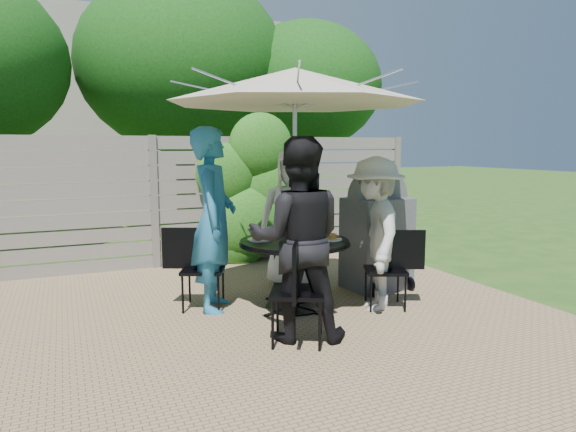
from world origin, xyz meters
name	(u,v)px	position (x,y,z in m)	size (l,w,h in m)	color
backyard_envelope	(110,111)	(0.09, 10.29, 2.61)	(60.00, 60.00, 5.00)	#284C17
patio_table	(295,261)	(1.02, 0.57, 0.51)	(1.47, 1.47, 0.74)	black
umbrella	(295,86)	(1.02, 0.57, 2.29)	(3.33, 3.33, 2.47)	silver
chair_back	(292,261)	(1.40, 1.46, 0.30)	(0.63, 0.75, 0.98)	black
person_back	(293,219)	(1.35, 1.34, 0.84)	(0.82, 0.53, 1.68)	silver
chair_left	(202,285)	(0.13, 0.95, 0.26)	(0.66, 0.55, 0.87)	black
person_left	(214,220)	(0.26, 0.89, 0.95)	(0.69, 0.45, 1.90)	teal
chair_front	(298,313)	(0.65, -0.32, 0.28)	(0.61, 0.71, 0.94)	black
person_front	(297,240)	(0.70, -0.19, 0.89)	(0.87, 0.68, 1.78)	black
chair_right	(386,285)	(1.91, 0.20, 0.25)	(0.64, 0.53, 0.84)	black
person_right	(375,234)	(1.79, 0.25, 0.80)	(1.03, 0.59, 1.60)	#BDBBB7
plate_back	(294,232)	(1.16, 0.90, 0.76)	(0.26, 0.26, 0.06)	white
plate_left	(260,238)	(0.69, 0.71, 0.76)	(0.26, 0.26, 0.06)	white
plate_front	(296,244)	(0.88, 0.24, 0.76)	(0.26, 0.26, 0.06)	white
plate_right	(329,238)	(1.35, 0.43, 0.76)	(0.26, 0.26, 0.06)	white
plate_extra	(314,243)	(1.07, 0.23, 0.76)	(0.24, 0.24, 0.06)	white
glass_back	(284,229)	(1.03, 0.85, 0.81)	(0.07, 0.07, 0.14)	silver
glass_front	(306,238)	(1.02, 0.29, 0.81)	(0.07, 0.07, 0.14)	silver
glass_right	(319,232)	(1.30, 0.57, 0.81)	(0.07, 0.07, 0.14)	silver
syrup_jug	(289,232)	(0.99, 0.64, 0.82)	(0.09, 0.09, 0.16)	#59280C
coffee_cup	(303,231)	(1.20, 0.74, 0.80)	(0.08, 0.08, 0.12)	#C6B293
bbq_grill	(377,234)	(2.24, 0.89, 0.66)	(0.76, 0.61, 1.46)	#57565B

